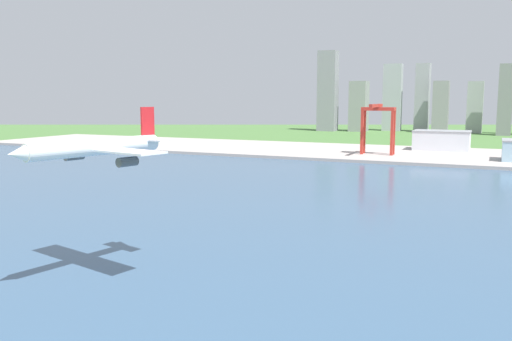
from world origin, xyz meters
name	(u,v)px	position (x,y,z in m)	size (l,w,h in m)	color
ground_plane	(326,188)	(0.00, 300.00, 0.00)	(2400.00, 2400.00, 0.00)	#487238
water_bay	(287,209)	(0.00, 240.00, 0.07)	(840.00, 360.00, 0.15)	#385675
industrial_pier	(391,154)	(0.00, 490.00, 1.25)	(840.00, 140.00, 2.50)	#AAA099
airplane_landing	(95,148)	(-13.03, 134.01, 35.62)	(41.67, 44.77, 14.61)	white
port_crane_red	(378,118)	(-6.80, 465.00, 32.69)	(26.94, 41.34, 41.72)	#B72D23
warehouse_main	(442,140)	(38.26, 527.03, 11.36)	(48.51, 30.42, 17.67)	silver
distant_skyline	(448,93)	(17.57, 818.32, 56.12)	(357.24, 76.00, 159.77)	gray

